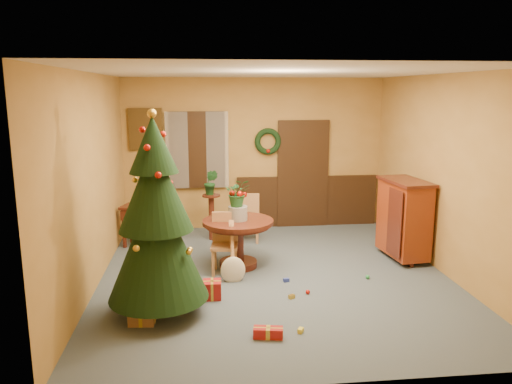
{
  "coord_description": "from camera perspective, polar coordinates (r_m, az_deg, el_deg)",
  "views": [
    {
      "loc": [
        -1.03,
        -6.81,
        2.66
      ],
      "look_at": [
        -0.23,
        0.4,
        1.18
      ],
      "focal_mm": 35.0,
      "sensor_mm": 36.0,
      "label": 1
    }
  ],
  "objects": [
    {
      "name": "toy_d",
      "position": [
        6.8,
        5.94,
        -11.3
      ],
      "size": [
        0.06,
        0.06,
        0.06
      ],
      "primitive_type": "sphere",
      "color": "#B5160C",
      "rests_on": "floor"
    },
    {
      "name": "dining_table",
      "position": [
        7.6,
        -2.07,
        -4.84
      ],
      "size": [
        1.08,
        1.08,
        0.74
      ],
      "color": "#33180B",
      "rests_on": "floor"
    },
    {
      "name": "sideboard",
      "position": [
        8.26,
        16.54,
        -2.76
      ],
      "size": [
        0.63,
        1.05,
        1.29
      ],
      "color": "#5D210A",
      "rests_on": "floor"
    },
    {
      "name": "toy_b",
      "position": [
        7.44,
        12.63,
        -9.45
      ],
      "size": [
        0.06,
        0.06,
        0.06
      ],
      "primitive_type": "sphere",
      "color": "#268C42",
      "rests_on": "floor"
    },
    {
      "name": "toy_a",
      "position": [
        7.18,
        3.48,
        -10.02
      ],
      "size": [
        0.09,
        0.07,
        0.05
      ],
      "primitive_type": "cube",
      "rotation": [
        0.0,
        0.0,
        0.25
      ],
      "color": "#24379F",
      "rests_on": "floor"
    },
    {
      "name": "gift_b",
      "position": [
        6.64,
        -5.03,
        -11.04
      ],
      "size": [
        0.24,
        0.24,
        0.24
      ],
      "color": "maroon",
      "rests_on": "floor"
    },
    {
      "name": "gift_d",
      "position": [
        5.68,
        1.4,
        -15.76
      ],
      "size": [
        0.34,
        0.19,
        0.12
      ],
      "color": "maroon",
      "rests_on": "floor"
    },
    {
      "name": "toy_e",
      "position": [
        6.65,
        4.1,
        -11.84
      ],
      "size": [
        0.09,
        0.08,
        0.05
      ],
      "primitive_type": "cube",
      "rotation": [
        0.0,
        0.0,
        0.55
      ],
      "color": "gold",
      "rests_on": "floor"
    },
    {
      "name": "guitar",
      "position": [
        7.06,
        -2.66,
        -7.05
      ],
      "size": [
        0.42,
        0.57,
        0.8
      ],
      "primitive_type": null,
      "rotation": [
        -0.49,
        0.0,
        0.13
      ],
      "color": "beige",
      "rests_on": "floor"
    },
    {
      "name": "chair_near",
      "position": [
        7.43,
        -3.59,
        -5.56
      ],
      "size": [
        0.43,
        0.43,
        0.89
      ],
      "color": "#9F703F",
      "rests_on": "floor"
    },
    {
      "name": "writing_desk",
      "position": [
        8.79,
        -12.5,
        -2.69
      ],
      "size": [
        0.89,
        0.62,
        0.72
      ],
      "color": "#33180B",
      "rests_on": "floor"
    },
    {
      "name": "stand_plant",
      "position": [
        8.89,
        -5.17,
        1.11
      ],
      "size": [
        0.3,
        0.27,
        0.45
      ],
      "primitive_type": "imported",
      "rotation": [
        0.0,
        0.0,
        -0.35
      ],
      "color": "#19471E",
      "rests_on": "plant_stand"
    },
    {
      "name": "chair_far",
      "position": [
        8.82,
        -0.9,
        -2.73
      ],
      "size": [
        0.44,
        0.44,
        0.91
      ],
      "color": "#9F703F",
      "rests_on": "floor"
    },
    {
      "name": "gift_a",
      "position": [
        6.11,
        -12.89,
        -13.77
      ],
      "size": [
        0.31,
        0.24,
        0.16
      ],
      "color": "brown",
      "rests_on": "floor"
    },
    {
      "name": "plant_stand",
      "position": [
        9.0,
        -5.11,
        -2.27
      ],
      "size": [
        0.32,
        0.32,
        0.83
      ],
      "color": "#33180B",
      "rests_on": "floor"
    },
    {
      "name": "room_envelope",
      "position": [
        9.71,
        1.07,
        2.39
      ],
      "size": [
        5.5,
        5.5,
        5.5
      ],
      "color": "#394954",
      "rests_on": "ground"
    },
    {
      "name": "centerpiece_plant",
      "position": [
        7.45,
        -2.11,
        -0.09
      ],
      "size": [
        0.37,
        0.32,
        0.42
      ],
      "primitive_type": "imported",
      "color": "#1E4C23",
      "rests_on": "urn"
    },
    {
      "name": "gift_c",
      "position": [
        6.6,
        -13.79,
        -11.97
      ],
      "size": [
        0.29,
        0.26,
        0.13
      ],
      "color": "brown",
      "rests_on": "floor"
    },
    {
      "name": "christmas_tree",
      "position": [
        5.94,
        -11.34,
        -3.23
      ],
      "size": [
        1.19,
        1.19,
        2.46
      ],
      "color": "#382111",
      "rests_on": "floor"
    },
    {
      "name": "urn",
      "position": [
        7.52,
        -2.09,
        -2.44
      ],
      "size": [
        0.29,
        0.29,
        0.21
      ],
      "primitive_type": "cylinder",
      "color": "slate",
      "rests_on": "dining_table"
    },
    {
      "name": "toy_c",
      "position": [
        5.81,
        5.12,
        -15.47
      ],
      "size": [
        0.08,
        0.09,
        0.05
      ],
      "primitive_type": "cube",
      "rotation": [
        0.0,
        0.0,
        1.02
      ],
      "color": "yellow",
      "rests_on": "floor"
    }
  ]
}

